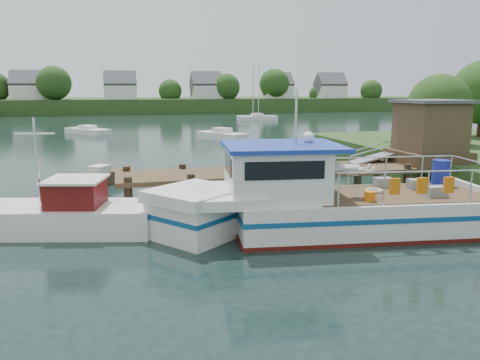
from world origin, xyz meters
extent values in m
plane|color=black|center=(0.00, 0.00, 0.00)|extent=(160.00, 160.00, 0.00)
cylinder|color=#332114|center=(14.00, 6.00, 1.52)|extent=(0.50, 0.50, 3.05)
sphere|color=#254518|center=(14.00, 6.00, 3.96)|extent=(3.90, 3.90, 3.90)
cylinder|color=#332114|center=(20.00, 9.00, 1.82)|extent=(0.50, 0.50, 3.65)
cube|color=#2B481D|center=(0.00, 84.00, 1.40)|extent=(140.00, 24.00, 3.00)
cylinder|color=#332114|center=(-17.00, 75.00, 2.40)|extent=(0.60, 0.60, 4.80)
sphere|color=#254518|center=(-17.00, 75.00, 5.95)|extent=(6.34, 6.34, 6.34)
cylinder|color=#332114|center=(-6.00, 77.00, 1.50)|extent=(0.60, 0.60, 3.00)
sphere|color=#254518|center=(-6.00, 77.00, 3.72)|extent=(3.96, 3.96, 3.96)
cylinder|color=#332114|center=(5.00, 79.00, 1.80)|extent=(0.60, 0.60, 3.60)
sphere|color=#254518|center=(5.00, 79.00, 4.46)|extent=(4.75, 4.75, 4.75)
cylinder|color=#332114|center=(16.00, 75.00, 2.10)|extent=(0.60, 0.60, 4.20)
sphere|color=#254518|center=(16.00, 75.00, 5.21)|extent=(5.54, 5.54, 5.54)
cylinder|color=#332114|center=(27.00, 77.00, 2.40)|extent=(0.60, 0.60, 4.80)
sphere|color=#254518|center=(27.00, 77.00, 5.95)|extent=(6.34, 6.34, 6.34)
cylinder|color=#332114|center=(38.00, 79.00, 1.50)|extent=(0.60, 0.60, 3.00)
sphere|color=#254518|center=(38.00, 79.00, 3.72)|extent=(3.96, 3.96, 3.96)
cylinder|color=#332114|center=(49.00, 75.00, 1.80)|extent=(0.60, 0.60, 3.60)
sphere|color=#254518|center=(49.00, 75.00, 4.46)|extent=(4.75, 4.75, 4.75)
cube|color=silver|center=(-22.00, 78.00, 4.00)|extent=(6.00, 5.00, 3.00)
cube|color=#47474C|center=(-22.00, 78.00, 5.90)|extent=(6.20, 5.09, 5.09)
cube|color=silver|center=(-5.00, 77.00, 4.00)|extent=(6.00, 5.00, 3.00)
cube|color=#47474C|center=(-5.00, 77.00, 5.90)|extent=(6.20, 5.09, 5.09)
cube|color=silver|center=(12.00, 76.00, 4.00)|extent=(6.00, 5.00, 3.00)
cube|color=#47474C|center=(12.00, 76.00, 5.90)|extent=(6.20, 5.09, 5.09)
cube|color=silver|center=(28.00, 78.00, 4.00)|extent=(6.00, 5.00, 3.00)
cube|color=#47474C|center=(28.00, 78.00, 5.90)|extent=(6.20, 5.09, 5.09)
cube|color=silver|center=(40.00, 77.00, 4.00)|extent=(6.00, 5.00, 3.00)
cube|color=#47474C|center=(40.00, 77.00, 5.90)|extent=(6.20, 5.09, 5.09)
cube|color=#483522|center=(2.00, 0.00, 1.30)|extent=(16.00, 3.00, 0.20)
cylinder|color=black|center=(-5.50, -1.30, 0.65)|extent=(0.32, 0.32, 1.90)
cylinder|color=black|center=(-5.50, 1.30, 0.65)|extent=(0.32, 0.32, 1.90)
cylinder|color=black|center=(-3.00, -1.30, 0.65)|extent=(0.32, 0.32, 1.90)
cylinder|color=black|center=(-3.00, 1.30, 0.65)|extent=(0.32, 0.32, 1.90)
cylinder|color=black|center=(-0.50, -1.30, 0.65)|extent=(0.32, 0.32, 1.90)
cylinder|color=black|center=(-0.50, 1.30, 0.65)|extent=(0.32, 0.32, 1.90)
cylinder|color=black|center=(2.00, -1.30, 0.65)|extent=(0.32, 0.32, 1.90)
cylinder|color=black|center=(2.00, 1.30, 0.65)|extent=(0.32, 0.32, 1.90)
cylinder|color=black|center=(4.50, -1.30, 0.65)|extent=(0.32, 0.32, 1.90)
cylinder|color=black|center=(4.50, 1.30, 0.65)|extent=(0.32, 0.32, 1.90)
cylinder|color=black|center=(7.00, -1.30, 0.65)|extent=(0.32, 0.32, 1.90)
cylinder|color=black|center=(7.00, 1.30, 0.65)|extent=(0.32, 0.32, 1.90)
cylinder|color=black|center=(9.50, -1.30, 0.65)|extent=(0.32, 0.32, 1.90)
cylinder|color=black|center=(9.50, 1.30, 0.65)|extent=(0.32, 0.32, 1.90)
cube|color=#483522|center=(9.00, 0.00, 1.70)|extent=(3.20, 3.00, 0.60)
cube|color=#4A3929|center=(9.00, 0.00, 3.10)|extent=(2.60, 2.60, 2.40)
cube|color=#47474C|center=(9.00, 0.00, 4.40)|extent=(3.00, 3.00, 0.15)
cube|color=#A5A8AD|center=(6.70, 0.90, 1.65)|extent=(3.34, 0.90, 0.79)
cylinder|color=silver|center=(6.70, 0.50, 2.15)|extent=(3.34, 0.05, 0.76)
cylinder|color=silver|center=(6.70, 1.30, 2.15)|extent=(3.34, 0.05, 0.76)
cube|color=slate|center=(1.00, -1.00, 1.56)|extent=(0.60, 0.40, 0.30)
cube|color=slate|center=(2.00, -0.80, 1.56)|extent=(0.60, 0.40, 0.30)
cylinder|color=orange|center=(3.00, -1.10, 1.55)|extent=(0.30, 0.30, 0.28)
cylinder|color=#152296|center=(0.20, 0.90, 1.84)|extent=(0.56, 0.56, 0.85)
cube|color=silver|center=(2.31, -5.29, 0.66)|extent=(8.97, 4.52, 1.32)
cube|color=silver|center=(-3.37, -4.56, 0.66)|extent=(3.42, 3.42, 1.32)
cube|color=silver|center=(-3.37, -4.56, 1.49)|extent=(3.76, 3.73, 0.40)
cube|color=silver|center=(-2.24, -4.70, 1.46)|extent=(2.69, 3.54, 0.34)
cube|color=navy|center=(2.31, -5.29, 0.83)|extent=(9.09, 4.58, 0.16)
cube|color=navy|center=(-3.37, -4.56, 0.83)|extent=(3.48, 3.48, 0.16)
cube|color=#4C100A|center=(2.31, -5.29, 0.06)|extent=(9.09, 4.55, 0.16)
cube|color=#483522|center=(3.68, -5.47, 1.33)|extent=(6.54, 3.87, 0.05)
cube|color=silver|center=(6.75, -5.86, 0.77)|extent=(0.67, 3.44, 1.55)
cube|color=silver|center=(-0.64, -4.91, 2.18)|extent=(3.57, 3.37, 1.72)
cube|color=black|center=(-0.84, -6.40, 2.52)|extent=(2.51, 0.37, 0.57)
cube|color=black|center=(-0.45, -3.42, 2.52)|extent=(2.51, 0.37, 0.57)
cube|color=black|center=(-2.25, -4.70, 2.52)|extent=(0.31, 2.05, 0.57)
cube|color=#19349F|center=(-0.42, -4.94, 3.10)|extent=(4.29, 3.80, 0.14)
cylinder|color=silver|center=(0.04, -5.00, 4.07)|extent=(0.10, 0.10, 1.84)
cylinder|color=silver|center=(-1.40, -5.39, 4.53)|extent=(0.03, 0.03, 2.75)
cylinder|color=silver|center=(-1.25, -4.25, 4.53)|extent=(0.03, 0.03, 2.75)
sphere|color=silver|center=(0.67, -4.62, 3.33)|extent=(0.46, 0.46, 0.41)
cylinder|color=silver|center=(3.65, -7.06, 2.41)|extent=(5.70, 0.78, 0.05)
cylinder|color=silver|center=(4.05, -3.92, 2.41)|extent=(5.70, 0.78, 0.05)
cylinder|color=silver|center=(6.73, -5.86, 2.41)|extent=(0.45, 3.14, 0.05)
cylinder|color=silver|center=(0.86, -6.70, 1.86)|extent=(0.06, 0.06, 1.09)
cylinder|color=silver|center=(1.27, -3.56, 1.86)|extent=(0.06, 0.06, 1.09)
cylinder|color=silver|center=(2.34, -6.89, 1.86)|extent=(0.06, 0.06, 1.09)
cylinder|color=silver|center=(2.75, -3.75, 1.86)|extent=(0.06, 0.06, 1.09)
cylinder|color=silver|center=(3.82, -7.08, 1.86)|extent=(0.06, 0.06, 1.09)
cylinder|color=silver|center=(4.22, -3.94, 1.86)|extent=(0.06, 0.06, 1.09)
cylinder|color=silver|center=(5.30, -7.27, 1.86)|extent=(0.06, 0.06, 1.09)
cylinder|color=silver|center=(5.70, -4.13, 1.86)|extent=(0.06, 0.06, 1.09)
cylinder|color=silver|center=(6.90, -4.29, 1.86)|extent=(0.06, 0.06, 1.09)
cube|color=slate|center=(4.73, -6.30, 1.53)|extent=(0.74, 0.54, 0.37)
cube|color=slate|center=(4.89, -5.05, 1.53)|extent=(0.74, 0.54, 0.37)
cube|color=slate|center=(3.81, -4.44, 1.53)|extent=(0.68, 0.51, 0.37)
cylinder|color=#152296|center=(6.09, -4.74, 1.84)|extent=(0.72, 0.72, 1.01)
cylinder|color=orange|center=(2.18, -6.32, 1.50)|extent=(0.39, 0.39, 0.34)
torus|color=#BFB28C|center=(3.03, -5.15, 1.40)|extent=(0.72, 0.72, 0.14)
cube|color=orange|center=(2.68, -6.96, 1.95)|extent=(0.33, 0.15, 0.52)
cube|color=orange|center=(3.59, -7.08, 1.95)|extent=(0.33, 0.15, 0.52)
cube|color=orange|center=(4.50, -7.19, 1.95)|extent=(0.33, 0.15, 0.52)
imported|color=silver|center=(1.59, -5.55, 2.33)|extent=(0.57, 0.79, 2.02)
cube|color=silver|center=(-7.78, -2.79, 0.49)|extent=(6.70, 3.79, 0.97)
cube|color=#550F0E|center=(-7.31, -2.91, 1.41)|extent=(2.12, 2.12, 0.92)
cube|color=silver|center=(-7.31, -2.91, 1.90)|extent=(2.36, 2.36, 0.08)
cylinder|color=silver|center=(-8.54, -2.60, 2.53)|extent=(0.12, 0.12, 3.02)
cylinder|color=silver|center=(-8.54, -2.60, 3.50)|extent=(1.34, 0.38, 0.06)
cube|color=#483522|center=(-6.83, 5.67, 0.32)|extent=(3.10, 3.43, 0.64)
cube|color=silver|center=(-6.83, 5.67, 0.80)|extent=(1.26, 1.28, 0.41)
cube|color=silver|center=(15.81, 52.27, 0.34)|extent=(6.48, 2.68, 0.68)
cube|color=silver|center=(15.81, 52.27, 0.86)|extent=(1.89, 1.66, 0.44)
cube|color=silver|center=(4.05, 24.81, 0.39)|extent=(4.47, 5.70, 0.77)
cube|color=silver|center=(4.05, 24.81, 0.97)|extent=(1.94, 2.01, 0.50)
cube|color=silver|center=(9.53, 14.44, 0.33)|extent=(6.95, 3.85, 0.66)
cube|color=silver|center=(9.53, 14.44, 0.83)|extent=(2.19, 2.00, 0.42)
cube|color=silver|center=(-9.08, 34.68, 0.31)|extent=(5.20, 5.75, 0.63)
cube|color=silver|center=(-9.08, 34.68, 0.79)|extent=(2.11, 2.14, 0.40)
camera|label=1|loc=(-5.76, -19.81, 5.03)|focal=35.00mm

